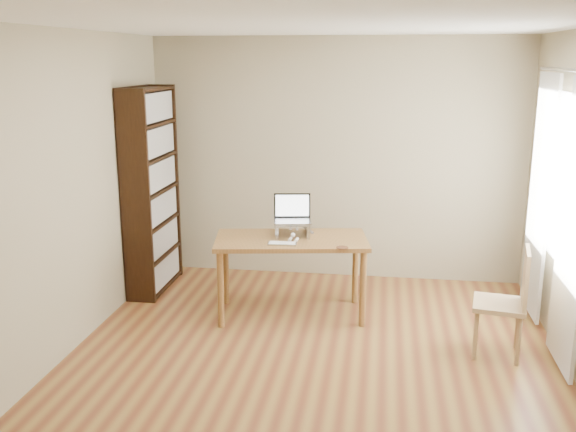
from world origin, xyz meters
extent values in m
cube|color=brown|center=(0.00, 0.00, -0.01)|extent=(4.00, 4.50, 0.02)
cube|color=white|center=(0.00, 0.00, 2.61)|extent=(4.00, 4.50, 0.02)
cube|color=gray|center=(0.00, 2.26, 1.30)|extent=(4.00, 0.02, 2.60)
cube|color=gray|center=(0.00, -2.26, 1.30)|extent=(4.00, 0.02, 2.60)
cube|color=gray|center=(-2.01, 0.00, 1.30)|extent=(0.02, 4.50, 2.60)
cube|color=white|center=(1.98, 0.80, 1.40)|extent=(0.01, 1.80, 1.40)
cube|color=black|center=(-1.84, 1.12, 1.05)|extent=(0.30, 0.04, 2.10)
cube|color=black|center=(-1.84, 1.98, 1.05)|extent=(0.30, 0.04, 2.10)
cube|color=black|center=(-1.98, 1.55, 1.05)|extent=(0.02, 0.90, 2.10)
cube|color=black|center=(-1.84, 1.55, 0.03)|extent=(0.30, 0.84, 0.02)
cube|color=black|center=(-1.81, 1.55, 0.20)|extent=(0.20, 0.78, 0.28)
cube|color=black|center=(-1.84, 1.55, 0.37)|extent=(0.30, 0.84, 0.03)
cube|color=black|center=(-1.81, 1.55, 0.54)|extent=(0.20, 0.78, 0.28)
cube|color=black|center=(-1.84, 1.55, 0.71)|extent=(0.30, 0.84, 0.02)
cube|color=black|center=(-1.81, 1.55, 0.88)|extent=(0.20, 0.78, 0.28)
cube|color=black|center=(-1.84, 1.55, 1.05)|extent=(0.30, 0.84, 0.02)
cube|color=black|center=(-1.81, 1.55, 1.22)|extent=(0.20, 0.78, 0.28)
cube|color=black|center=(-1.84, 1.55, 1.39)|extent=(0.30, 0.84, 0.02)
cube|color=black|center=(-1.81, 1.55, 1.56)|extent=(0.20, 0.78, 0.28)
cube|color=black|center=(-1.84, 1.55, 1.73)|extent=(0.30, 0.84, 0.02)
cube|color=black|center=(-1.81, 1.55, 1.90)|extent=(0.20, 0.78, 0.28)
cube|color=black|center=(-1.84, 1.55, 2.07)|extent=(0.30, 0.84, 0.03)
cube|color=white|center=(1.92, 0.25, 1.15)|extent=(0.03, 0.70, 2.20)
cube|color=white|center=(1.92, 1.35, 1.15)|extent=(0.03, 0.70, 2.20)
cylinder|color=silver|center=(1.92, 0.80, 2.28)|extent=(0.03, 1.90, 0.03)
cube|color=brown|center=(-0.31, 1.04, 0.73)|extent=(1.49, 0.92, 0.04)
cylinder|color=brown|center=(-0.95, 1.33, 0.35)|extent=(0.06, 0.06, 0.71)
cylinder|color=brown|center=(0.33, 1.33, 0.35)|extent=(0.06, 0.06, 0.71)
cylinder|color=brown|center=(-0.95, 0.75, 0.35)|extent=(0.06, 0.06, 0.71)
cylinder|color=brown|center=(0.33, 0.75, 0.35)|extent=(0.06, 0.06, 0.71)
cube|color=silver|center=(-0.46, 1.12, 0.81)|extent=(0.03, 0.25, 0.12)
cube|color=silver|center=(-0.17, 1.12, 0.81)|extent=(0.03, 0.25, 0.12)
cube|color=silver|center=(-0.31, 1.12, 0.88)|extent=(0.32, 0.25, 0.01)
cube|color=silver|center=(-0.31, 1.12, 0.89)|extent=(0.38, 0.29, 0.02)
cube|color=black|center=(-0.31, 1.26, 1.01)|extent=(0.35, 0.11, 0.23)
cube|color=white|center=(-0.31, 1.25, 1.01)|extent=(0.32, 0.09, 0.20)
cube|color=silver|center=(-0.36, 0.82, 0.76)|extent=(0.26, 0.12, 0.02)
cube|color=white|center=(-0.36, 0.82, 0.77)|extent=(0.24, 0.10, 0.00)
cylinder|color=#512D1C|center=(0.18, 0.80, 0.75)|extent=(0.11, 0.11, 0.01)
ellipsoid|color=#4D463C|center=(-0.27, 1.15, 0.81)|extent=(0.16, 0.36, 0.12)
ellipsoid|color=#4D463C|center=(-0.27, 1.26, 0.81)|extent=(0.14, 0.15, 0.11)
ellipsoid|color=#4D463C|center=(-0.27, 0.96, 0.83)|extent=(0.09, 0.09, 0.09)
ellipsoid|color=silver|center=(-0.27, 1.00, 0.80)|extent=(0.08, 0.08, 0.07)
sphere|color=silver|center=(-0.27, 0.92, 0.82)|extent=(0.04, 0.04, 0.04)
cone|color=#4D463C|center=(-0.30, 0.96, 0.87)|extent=(0.03, 0.04, 0.04)
cone|color=#4D463C|center=(-0.24, 0.96, 0.87)|extent=(0.03, 0.04, 0.04)
cylinder|color=silver|center=(-0.30, 0.95, 0.76)|extent=(0.03, 0.08, 0.03)
cylinder|color=silver|center=(-0.24, 0.95, 0.76)|extent=(0.03, 0.08, 0.03)
cylinder|color=#4D463C|center=(-0.18, 1.28, 0.77)|extent=(0.13, 0.19, 0.03)
cube|color=#A48259|center=(1.48, 0.45, 0.43)|extent=(0.46, 0.46, 0.04)
cylinder|color=#A48259|center=(1.31, 0.29, 0.22)|extent=(0.04, 0.04, 0.43)
cylinder|color=#A48259|center=(1.64, 0.29, 0.22)|extent=(0.04, 0.04, 0.43)
cylinder|color=#A48259|center=(1.31, 0.61, 0.22)|extent=(0.04, 0.04, 0.43)
cylinder|color=#A48259|center=(1.64, 0.61, 0.22)|extent=(0.04, 0.04, 0.43)
cube|color=#A48259|center=(1.66, 0.45, 0.67)|extent=(0.09, 0.38, 0.48)
camera|label=1|loc=(0.52, -4.61, 2.37)|focal=40.00mm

